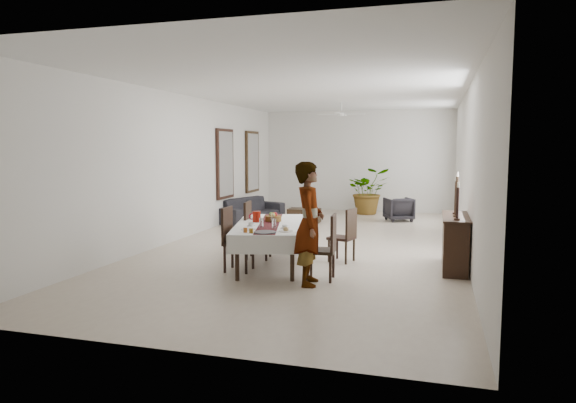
{
  "coord_description": "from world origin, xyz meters",
  "views": [
    {
      "loc": [
        2.45,
        -10.44,
        2.03
      ],
      "look_at": [
        -0.14,
        -1.5,
        1.05
      ],
      "focal_mm": 32.0,
      "sensor_mm": 36.0,
      "label": 1
    }
  ],
  "objects": [
    {
      "name": "red_pitcher",
      "position": [
        -0.56,
        -2.03,
        0.82
      ],
      "size": [
        0.17,
        0.17,
        0.19
      ],
      "primitive_type": "cylinder",
      "rotation": [
        0.0,
        0.0,
        0.25
      ],
      "color": "#9A180B",
      "rests_on": "tablecloth_top"
    },
    {
      "name": "mirror_glass_far",
      "position": [
        -2.92,
        4.3,
        1.6
      ],
      "size": [
        0.01,
        0.9,
        1.7
      ],
      "primitive_type": "cube",
      "color": "white",
      "rests_on": "mirror_frame_far"
    },
    {
      "name": "fruit_green",
      "position": [
        -0.35,
        -1.85,
        0.85
      ],
      "size": [
        0.08,
        0.08,
        0.08
      ],
      "primitive_type": "sphere",
      "color": "#518B29",
      "rests_on": "fruit_basket"
    },
    {
      "name": "wall_right",
      "position": [
        3.0,
        0.0,
        1.6
      ],
      "size": [
        0.02,
        12.0,
        3.2
      ],
      "primitive_type": "cube",
      "color": "silver",
      "rests_on": "floor"
    },
    {
      "name": "coffee_table",
      "position": [
        -0.98,
        3.0,
        0.19
      ],
      "size": [
        0.87,
        0.59,
        0.38
      ],
      "primitive_type": "cube",
      "rotation": [
        0.0,
        0.0,
        0.04
      ],
      "color": "black",
      "rests_on": "floor"
    },
    {
      "name": "sofa",
      "position": [
        -2.49,
        2.83,
        0.32
      ],
      "size": [
        1.5,
        2.34,
        0.64
      ],
      "primitive_type": "imported",
      "rotation": [
        0.0,
        0.0,
        1.25
      ],
      "color": "#232126",
      "rests_on": "floor"
    },
    {
      "name": "sideboard_top",
      "position": [
        2.78,
        -1.54,
        0.89
      ],
      "size": [
        0.43,
        1.51,
        0.03
      ],
      "primitive_type": "cube",
      "color": "black",
      "rests_on": "sideboard_body"
    },
    {
      "name": "fan_blade_e",
      "position": [
        0.35,
        3.0,
        2.9
      ],
      "size": [
        0.55,
        0.1,
        0.01
      ],
      "primitive_type": "cube",
      "color": "silver",
      "rests_on": "fan_hub"
    },
    {
      "name": "bread_near_right",
      "position": [
        0.22,
        -2.87,
        0.76
      ],
      "size": [
        0.09,
        0.09,
        0.09
      ],
      "primitive_type": "sphere",
      "color": "tan",
      "rests_on": "plate_near_right"
    },
    {
      "name": "candlestick_mid_shaft",
      "position": [
        2.78,
        -1.68,
        1.24
      ],
      "size": [
        0.05,
        0.05,
        0.63
      ],
      "primitive_type": "cylinder",
      "color": "black",
      "rests_on": "candlestick_mid_base"
    },
    {
      "name": "chair_left_near_leg_fl",
      "position": [
        -0.83,
        -2.5,
        0.22
      ],
      "size": [
        0.05,
        0.05,
        0.44
      ],
      "primitive_type": "cylinder",
      "rotation": [
        0.0,
        0.0,
        0.04
      ],
      "color": "black",
      "rests_on": "floor"
    },
    {
      "name": "chair_right_far_leg_fl",
      "position": [
        0.97,
        -1.72,
        0.2
      ],
      "size": [
        0.05,
        0.05,
        0.4
      ],
      "primitive_type": "cylinder",
      "rotation": [
        0.0,
        0.0,
        -0.27
      ],
      "color": "black",
      "rests_on": "floor"
    },
    {
      "name": "saucer_right",
      "position": [
        0.12,
        -2.6,
        0.73
      ],
      "size": [
        0.14,
        0.14,
        0.01
      ],
      "primitive_type": "cylinder",
      "color": "silver",
      "rests_on": "tablecloth_top"
    },
    {
      "name": "plate_far_left",
      "position": [
        -0.72,
        -1.68,
        0.74
      ],
      "size": [
        0.23,
        0.23,
        0.01
      ],
      "primitive_type": "cylinder",
      "color": "silver",
      "rests_on": "tablecloth_top"
    },
    {
      "name": "fan_rod",
      "position": [
        0.0,
        3.0,
        3.1
      ],
      "size": [
        0.04,
        0.04,
        0.2
      ],
      "primitive_type": "cylinder",
      "color": "silver",
      "rests_on": "ceiling"
    },
    {
      "name": "chair_right_near_seat",
      "position": [
        0.77,
        -2.86,
        0.45
      ],
      "size": [
        0.46,
        0.46,
        0.05
      ],
      "primitive_type": "cube",
      "rotation": [
        0.0,
        0.0,
        1.64
      ],
      "color": "black",
      "rests_on": "chair_right_near_leg_fl"
    },
    {
      "name": "tablecloth_drape_left",
      "position": [
        -0.84,
        -2.25,
        0.58
      ],
      "size": [
        0.61,
        2.4,
        0.29
      ],
      "primitive_type": "cube",
      "rotation": [
        0.0,
        0.0,
        0.25
      ],
      "color": "white",
      "rests_on": "dining_table_top"
    },
    {
      "name": "table_leg_fl",
      "position": [
        -0.44,
        -3.27,
        0.34
      ],
      "size": [
        0.08,
        0.08,
        0.67
      ],
      "primitive_type": "cylinder",
      "rotation": [
        0.0,
        0.0,
        0.25
      ],
      "color": "black",
      "rests_on": "floor"
    },
    {
      "name": "candlestick_near_shaft",
      "position": [
        2.78,
        -2.07,
        1.17
      ],
      "size": [
        0.05,
        0.05,
        0.48
      ],
      "primitive_type": "cylinder",
      "color": "black",
      "rests_on": "candlestick_near_base"
    },
    {
      "name": "candlestick_far_base",
      "position": [
        2.78,
        -1.29,
        0.91
      ],
      "size": [
        0.1,
        0.1,
        0.03
      ],
      "primitive_type": "cylinder",
      "color": "black",
      "rests_on": "sideboard_top"
    },
    {
      "name": "wine_glass_near",
      "position": [
        -0.03,
        -2.69,
        0.81
      ],
      "size": [
        0.07,
        0.07,
        0.16
      ],
      "primitive_type": "cylinder",
      "color": "silver",
      "rests_on": "tablecloth_top"
    },
    {
      "name": "fan_blade_s",
      "position": [
        0.0,
        2.65,
        2.9
      ],
      "size": [
        0.1,
        0.55,
        0.01
      ],
      "primitive_type": "cube",
      "color": "white",
      "rests_on": "fan_hub"
    },
    {
      "name": "tablecloth_top",
      "position": [
        -0.3,
        -2.11,
        0.72
      ],
      "size": [
        1.7,
        2.67,
        0.01
      ],
      "primitive_type": "cube",
      "rotation": [
        0.0,
        0.0,
        0.25
      ],
      "color": "white",
      "rests_on": "dining_table_top"
    },
    {
      "name": "chair_right_near_leg_fl",
      "position": [
        0.96,
        -3.02,
        0.21
      ],
      "size": [
        0.05,
        0.05,
        0.43
      ],
      "primitive_type": "cylinder",
      "rotation": [
        0.0,
        0.0,
        0.07
      ],
      "color": "black",
      "rests_on": "floor"
    },
    {
      "name": "fan_blade_w",
      "position": [
        -0.35,
        3.0,
        2.9
      ],
      "size": [
        0.55,
        0.1,
        0.01
      ],
      "primitive_type": "cube",
      "color": "white",
      "rests_on": "fan_hub"
    },
    {
      "name": "chair_left_near_leg_fr",
      "position": [
        -0.82,
        -2.87,
        0.22
      ],
      "size": [
        0.05,
        0.05,
        0.44
      ],
      "primitive_type": "cylinder",
      "rotation": [
        0.0,
        0.0,
        0.04
      ],
      "color": "black",
      "rests_on": "floor"
    },
    {
      "name": "chair_right_near_leg_bl",
      "position": [
        0.61,
        -3.05,
        0.21
      ],
      "size": [
        0.05,
        0.05,
        0.43
      ],
      "primitive_type": "cylinder",
      "rotation": [
        0.0,
        0.0,
        0.07
      ],
      "color": "black",
      "rests_on": "floor"
    },
    {
      "name": "chair_right_far_leg_br",
      "position": [
        0.74,
        -1.31,
        0.2
      ],
      "size": [
        0.05,
        0.05,
        0.4
      ],
      "primitive_type": "cylinder",
      "rotation": [
        0.0,
        0.0,
        -0.27
      ],
      "color": "black",
      "rests_on": "floor"
    },
    {
      "name": "tablecloth_drape_far",
      "position": [
        -0.6,
        -0.92,
        0.58
      ],
      "size": [
        1.1,
        0.29,
        0.29
      ],
      "primitive_type": "cube",
      "rotation": [
        0.0,
        0.0,
        0.25
      ],
      "color": "white",
      "rests_on": "dining_table_top"
    },
    {
      "name": "plate_near_left",
      "position": [
        -0.4,
        -2.88,
        0.74
      ],
      "size": [
        0.23,
        0.23,
        0.01
      ],
      "primitive_type": "cylinder",
      "color": "white",
      "rests_on": "tablecloth_top"
    },
    {
      "name": "candlestick_near_candle",
      "position": [
        2.78,
        -2.07,
        1.45
      ],
      "size": [
        0.03,
        0.03,
        0.08
      ],
      "primitive_type": "cylinder",
      "color": "white",
      "rests_on": "candlestick_near_shaft"
    },
    {
      "name": "jam_jar_a",
      "position": [
        -0.25,
        -3.17,
        0.76
      ],
      "size": [
        0.06,
        0.06,
        0.07
      ],
      "primitive_type": "cylinder",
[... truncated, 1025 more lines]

